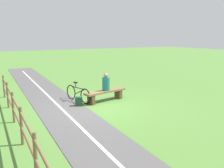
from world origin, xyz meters
The scene contains 7 objects.
ground_plane centered at (0.00, 0.00, 0.00)m, with size 80.00×80.00×0.00m, color #548438.
paved_path centered at (1.53, 4.00, 0.01)m, with size 1.91×36.00×0.02m, color #565454.
path_centre_line centered at (1.53, 4.00, 0.02)m, with size 0.10×32.00×0.00m, color silver.
bench centered at (-0.76, -0.71, 0.34)m, with size 2.09×0.80×0.48m.
person_seated centered at (-0.80, -0.72, 0.81)m, with size 0.38×0.38×0.76m.
bicycle centered at (0.30, -1.24, 0.35)m, with size 0.44×1.69×0.84m.
backpack centered at (0.54, -0.57, 0.19)m, with size 0.34×0.32×0.39m.
Camera 1 is at (4.17, 8.55, 2.83)m, focal length 39.74 mm.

